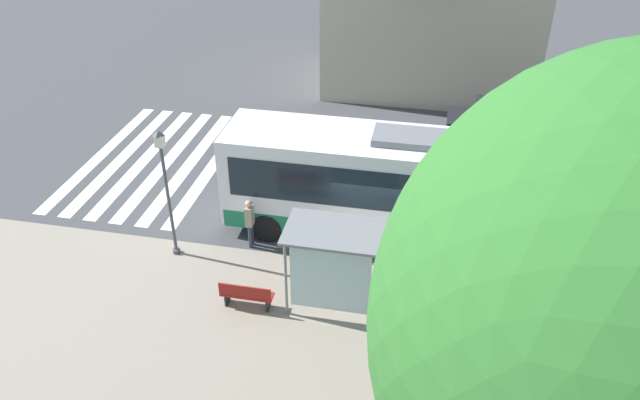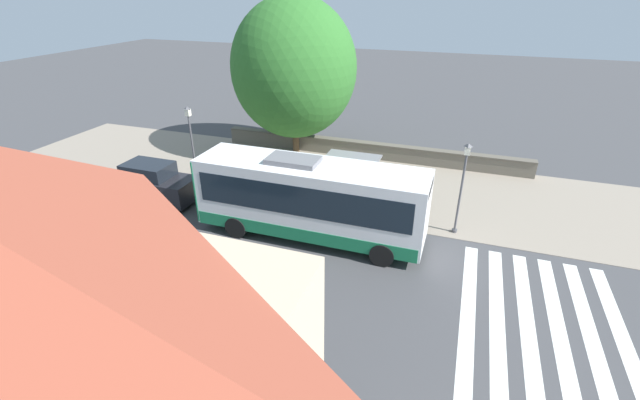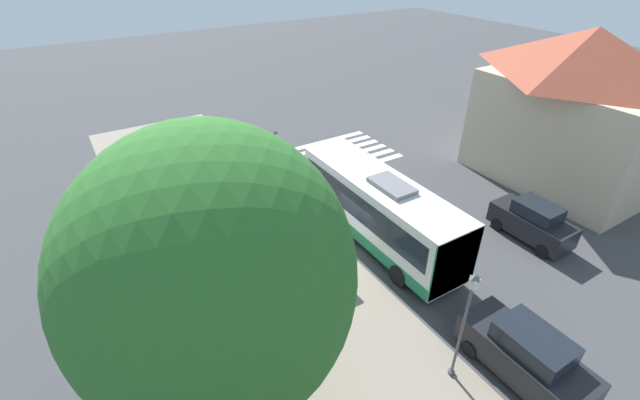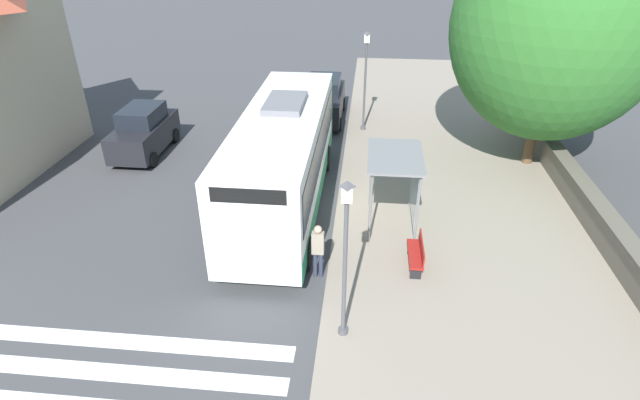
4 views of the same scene
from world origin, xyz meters
name	(u,v)px [view 2 (image 2 of 4)]	position (x,y,z in m)	size (l,w,h in m)	color
ground_plane	(327,217)	(0.00, 0.00, 0.00)	(120.00, 120.00, 0.00)	#424244
sidewalk_plaza	(352,181)	(-4.50, 0.00, 0.01)	(9.00, 44.00, 0.02)	gray
crosswalk_stripes	(543,332)	(5.00, 9.13, 0.00)	(9.00, 5.25, 0.01)	silver
stone_wall	(369,150)	(-8.55, 0.00, 0.53)	(0.60, 20.00, 1.05)	#6B6356
bus	(310,198)	(1.85, -0.20, 1.90)	(2.69, 10.01, 3.67)	white
bus_shelter	(353,165)	(-2.04, 0.64, 2.09)	(1.73, 2.71, 2.52)	slate
pedestrian	(405,214)	(0.26, 3.74, 1.01)	(0.34, 0.23, 1.72)	#2D3347
bench	(399,196)	(-2.58, 3.01, 0.47)	(0.40, 1.50, 0.88)	maroon
street_lamp_near	(192,142)	(-0.76, -7.83, 2.74)	(0.28, 0.28, 4.64)	#4C4C51
street_lamp_far	(462,182)	(-0.60, 5.95, 2.55)	(0.28, 0.28, 4.30)	#4C4C51
shade_tree	(294,69)	(-7.74, -4.78, 5.54)	(7.75, 7.75, 9.80)	brown
parked_car_behind_bus	(152,183)	(1.29, -9.11, 1.02)	(2.00, 4.58, 2.11)	black
parked_car_far_lane	(131,290)	(8.62, -4.14, 0.99)	(1.84, 4.04, 2.05)	black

